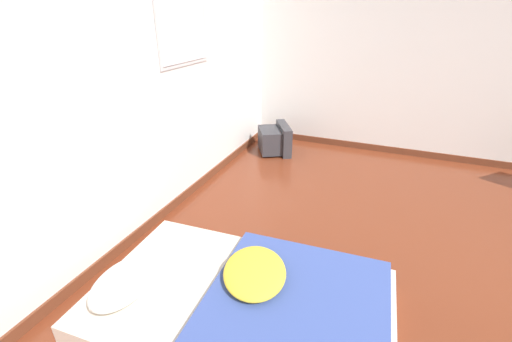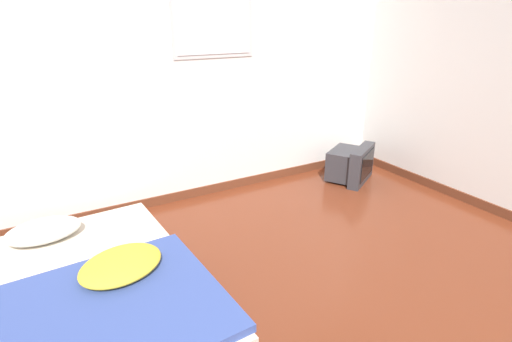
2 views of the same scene
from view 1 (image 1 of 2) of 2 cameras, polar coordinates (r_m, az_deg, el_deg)
wall_back at (r=2.92m, az=-20.39°, el=13.21°), size 7.89×0.08×2.60m
wall_right at (r=5.02m, az=35.64°, el=14.66°), size 0.08×8.32×2.60m
mattress_bed at (r=2.37m, az=-2.33°, el=-21.08°), size 1.28×1.95×0.31m
crt_tv at (r=4.79m, az=3.26°, el=5.29°), size 0.63×0.59×0.39m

